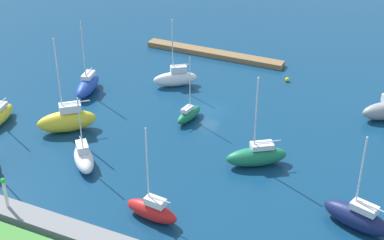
% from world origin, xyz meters
% --- Properties ---
extents(water, '(160.00, 160.00, 0.00)m').
position_xyz_m(water, '(0.00, 0.00, 0.00)').
color(water, navy).
rests_on(water, ground).
extents(pier_dock, '(25.48, 2.31, 0.88)m').
position_xyz_m(pier_dock, '(7.41, -18.79, 0.44)').
color(pier_dock, olive).
rests_on(pier_dock, ground).
extents(breakwater, '(73.72, 2.65, 1.22)m').
position_xyz_m(breakwater, '(0.00, 31.69, 0.61)').
color(breakwater, gray).
rests_on(breakwater, ground).
extents(harbor_beacon, '(0.56, 0.56, 3.73)m').
position_xyz_m(harbor_beacon, '(10.26, 31.69, 3.37)').
color(harbor_beacon, silver).
rests_on(harbor_beacon, breakwater).
extents(sailboat_red_center_basin, '(6.42, 2.51, 11.32)m').
position_xyz_m(sailboat_red_center_basin, '(-4.18, 25.63, 1.20)').
color(sailboat_red_center_basin, red).
rests_on(sailboat_red_center_basin, water).
extents(sailboat_white_inner_mooring, '(6.82, 5.72, 11.04)m').
position_xyz_m(sailboat_white_inner_mooring, '(8.17, -5.07, 1.36)').
color(sailboat_white_inner_mooring, white).
rests_on(sailboat_white_inner_mooring, water).
extents(sailboat_green_off_beacon, '(7.73, 6.43, 12.04)m').
position_xyz_m(sailboat_green_off_beacon, '(-10.91, 10.88, 1.33)').
color(sailboat_green_off_beacon, '#19724C').
rests_on(sailboat_green_off_beacon, water).
extents(sailboat_yellow_far_south, '(7.72, 7.23, 13.56)m').
position_xyz_m(sailboat_yellow_far_south, '(15.29, 13.84, 1.69)').
color(sailboat_yellow_far_south, yellow).
rests_on(sailboat_yellow_far_south, water).
extents(sailboat_blue_by_breakwater, '(3.93, 7.79, 11.65)m').
position_xyz_m(sailboat_blue_by_breakwater, '(19.38, 2.84, 1.33)').
color(sailboat_blue_by_breakwater, '#2347B2').
rests_on(sailboat_blue_by_breakwater, water).
extents(sailboat_navy_mid_basin, '(8.06, 4.53, 11.02)m').
position_xyz_m(sailboat_navy_mid_basin, '(-24.45, 17.71, 1.37)').
color(sailboat_navy_mid_basin, '#141E4C').
rests_on(sailboat_navy_mid_basin, water).
extents(sailboat_white_outer_mooring, '(5.95, 6.18, 9.59)m').
position_xyz_m(sailboat_white_outer_mooring, '(8.44, 20.02, 1.15)').
color(sailboat_white_outer_mooring, white).
rests_on(sailboat_white_outer_mooring, water).
extents(sailboat_green_along_channel, '(2.28, 5.62, 9.59)m').
position_xyz_m(sailboat_green_along_channel, '(1.52, 4.16, 0.96)').
color(sailboat_green_along_channel, '#19724C').
rests_on(sailboat_green_along_channel, water).
extents(sailboat_yellow_near_pier, '(3.50, 7.02, 10.38)m').
position_xyz_m(sailboat_yellow_near_pier, '(25.27, 15.97, 1.13)').
color(sailboat_yellow_near_pier, yellow).
rests_on(sailboat_yellow_near_pier, water).
extents(mooring_buoy_yellow, '(0.70, 0.70, 0.70)m').
position_xyz_m(mooring_buoy_yellow, '(-7.48, -14.02, 0.35)').
color(mooring_buoy_yellow, yellow).
rests_on(mooring_buoy_yellow, water).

